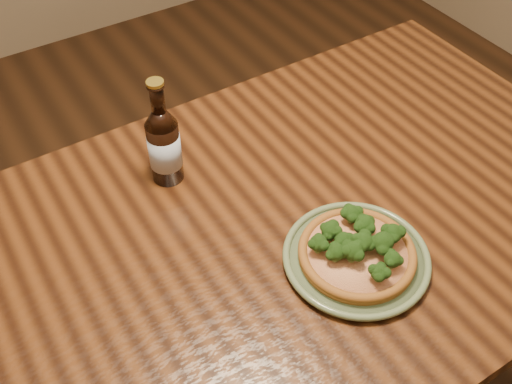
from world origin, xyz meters
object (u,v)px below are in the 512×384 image
table (263,261)px  pizza (358,251)px  beer_bottle (164,144)px  plate (356,258)px

table → pizza: bearing=-54.2°
beer_bottle → table: bearing=-75.4°
pizza → table: bearing=125.8°
pizza → beer_bottle: beer_bottle is taller
plate → pizza: pizza is taller
plate → beer_bottle: 0.45m
table → beer_bottle: beer_bottle is taller
table → pizza: (0.11, -0.15, 0.12)m
table → plate: bearing=-54.6°
table → plate: 0.21m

